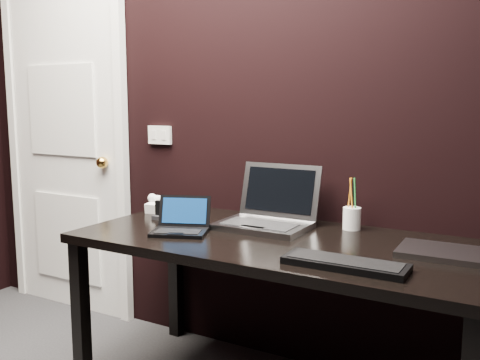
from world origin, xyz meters
The scene contains 11 objects.
wall_back centered at (0.00, 1.80, 1.30)m, with size 4.00×4.00×0.00m, color black.
door centered at (-1.35, 1.78, 1.04)m, with size 0.99×0.10×2.14m.
wall_switch centered at (-0.62, 1.79, 1.12)m, with size 0.15×0.02×0.10m.
desk centered at (0.30, 1.40, 0.66)m, with size 1.70×0.80×0.74m.
netbook centered at (-0.11, 1.27, 0.77)m, with size 0.29×0.28×0.15m.
silver_laptop centered at (0.17, 1.56, 0.79)m, with size 0.40×0.36×0.27m.
ext_keyboard centered at (0.67, 1.16, 0.75)m, with size 0.43×0.15×0.03m.
closed_laptop centered at (0.94, 1.47, 0.75)m, with size 0.33×0.24×0.02m.
desk_phone centered at (-0.43, 1.59, 0.78)m, with size 0.21×0.17×0.10m.
mobile_phone centered at (-0.36, 1.44, 0.77)m, with size 0.05×0.05×0.09m.
pen_cup centered at (0.51, 1.70, 0.79)m, with size 0.10×0.10×0.23m.
Camera 1 is at (1.24, -0.56, 1.30)m, focal length 40.00 mm.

